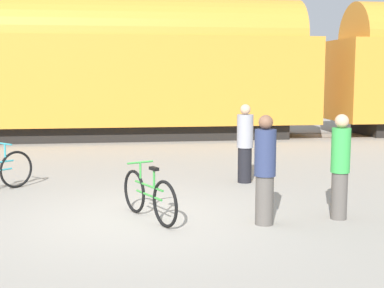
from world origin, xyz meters
name	(u,v)px	position (x,y,z in m)	size (l,w,h in m)	color
ground_plane	(138,219)	(0.00, 0.00, 0.00)	(80.00, 80.00, 0.00)	gray
freight_train	(126,66)	(0.00, 11.05, 2.63)	(43.48, 2.94, 5.03)	black
rail_near	(127,141)	(0.00, 10.33, 0.01)	(55.48, 0.07, 0.01)	#4C4238
rail_far	(126,136)	(0.00, 11.77, 0.01)	(55.48, 0.07, 0.01)	#4C4238
bicycle_green	(149,196)	(0.18, -0.04, 0.39)	(0.78, 1.63, 0.91)	black
person_in_grey	(245,144)	(2.40, 2.67, 0.84)	(0.35, 0.35, 1.69)	black
person_in_green	(340,166)	(3.21, -0.42, 0.86)	(0.30, 0.30, 1.69)	#514C47
person_in_navy	(265,170)	(1.94, -0.57, 0.86)	(0.33, 0.33, 1.70)	#514C47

